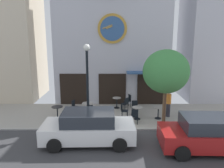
% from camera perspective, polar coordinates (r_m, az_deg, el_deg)
% --- Properties ---
extents(ground_plane, '(27.71, 10.76, 0.13)m').
position_cam_1_polar(ground_plane, '(11.51, 0.79, -13.27)').
color(ground_plane, '#9E998E').
extents(clock_building, '(8.56, 3.91, 10.58)m').
position_cam_1_polar(clock_building, '(17.06, -0.01, 13.90)').
color(clock_building, '#B2B2BC').
rests_on(clock_building, ground_plane).
extents(neighbor_building_left, '(5.39, 4.28, 14.78)m').
position_cam_1_polar(neighbor_building_left, '(20.03, -27.01, 17.96)').
color(neighbor_building_left, beige).
rests_on(neighbor_building_left, ground_plane).
extents(neighbor_building_right, '(5.46, 4.16, 12.36)m').
position_cam_1_polar(neighbor_building_right, '(19.83, 26.36, 14.57)').
color(neighbor_building_right, '#B2B2BC').
rests_on(neighbor_building_right, ground_plane).
extents(street_lamp, '(0.36, 0.36, 4.55)m').
position_cam_1_polar(street_lamp, '(12.32, -6.49, -0.16)').
color(street_lamp, black).
rests_on(street_lamp, ground_plane).
extents(street_tree, '(2.53, 2.28, 4.29)m').
position_cam_1_polar(street_tree, '(12.27, 13.81, 3.13)').
color(street_tree, brown).
rests_on(street_tree, ground_plane).
extents(cafe_table_center_right, '(0.68, 0.68, 0.75)m').
position_cam_1_polar(cafe_table_center_right, '(13.94, -14.16, -6.62)').
color(cafe_table_center_right, black).
rests_on(cafe_table_center_right, ground_plane).
extents(cafe_table_near_door, '(0.72, 0.72, 0.74)m').
position_cam_1_polar(cafe_table_near_door, '(14.32, -6.47, -5.78)').
color(cafe_table_near_door, black).
rests_on(cafe_table_near_door, ground_plane).
extents(cafe_table_leftmost, '(0.60, 0.60, 0.75)m').
position_cam_1_polar(cafe_table_leftmost, '(15.44, 1.17, -4.54)').
color(cafe_table_leftmost, black).
rests_on(cafe_table_leftmost, ground_plane).
extents(cafe_table_center_left, '(0.65, 0.65, 0.77)m').
position_cam_1_polar(cafe_table_center_left, '(13.47, 6.51, -6.99)').
color(cafe_table_center_left, black).
rests_on(cafe_table_center_left, ground_plane).
extents(cafe_table_rightmost, '(0.71, 0.71, 0.76)m').
position_cam_1_polar(cafe_table_rightmost, '(13.76, 11.89, -6.71)').
color(cafe_table_rightmost, black).
rests_on(cafe_table_rightmost, ground_plane).
extents(cafe_chair_under_awning, '(0.42, 0.42, 0.90)m').
position_cam_1_polar(cafe_chair_under_awning, '(14.26, 5.89, -5.85)').
color(cafe_chair_under_awning, black).
rests_on(cafe_chair_under_awning, ground_plane).
extents(cafe_chair_near_tree, '(0.51, 0.51, 0.90)m').
position_cam_1_polar(cafe_chair_near_tree, '(15.70, 4.21, -4.13)').
color(cafe_chair_near_tree, black).
rests_on(cafe_chair_near_tree, ground_plane).
extents(cafe_chair_facing_wall, '(0.49, 0.49, 0.90)m').
position_cam_1_polar(cafe_chair_facing_wall, '(13.50, -5.94, -6.89)').
color(cafe_chair_facing_wall, black).
rests_on(cafe_chair_facing_wall, ground_plane).
extents(cafe_chair_curbside, '(0.50, 0.50, 0.90)m').
position_cam_1_polar(cafe_chair_curbside, '(14.52, -9.81, -5.64)').
color(cafe_chair_curbside, black).
rests_on(cafe_chair_curbside, ground_plane).
extents(cafe_chair_mid_row, '(0.47, 0.47, 0.90)m').
position_cam_1_polar(cafe_chair_mid_row, '(13.63, 2.93, -6.67)').
color(cafe_chair_mid_row, black).
rests_on(cafe_chair_mid_row, ground_plane).
extents(cafe_chair_by_entrance, '(0.43, 0.43, 0.90)m').
position_cam_1_polar(cafe_chair_by_entrance, '(12.73, 5.85, -8.10)').
color(cafe_chair_by_entrance, black).
rests_on(cafe_chair_by_entrance, ground_plane).
extents(cafe_chair_right_end, '(0.56, 0.56, 0.90)m').
position_cam_1_polar(cafe_chair_right_end, '(14.95, 3.45, -4.96)').
color(cafe_chair_right_end, black).
rests_on(cafe_chair_right_end, ground_plane).
extents(pedestrian_orange, '(0.39, 0.39, 1.67)m').
position_cam_1_polar(pedestrian_orange, '(14.16, 14.41, -4.89)').
color(pedestrian_orange, '#2D2D38').
rests_on(pedestrian_orange, ground_plane).
extents(parked_car_white, '(4.34, 2.10, 1.55)m').
position_cam_1_polar(parked_car_white, '(10.53, -6.21, -11.17)').
color(parked_car_white, white).
rests_on(parked_car_white, ground_plane).
extents(parked_car_red, '(4.35, 2.11, 1.55)m').
position_cam_1_polar(parked_car_red, '(10.71, 24.04, -11.79)').
color(parked_car_red, maroon).
rests_on(parked_car_red, ground_plane).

